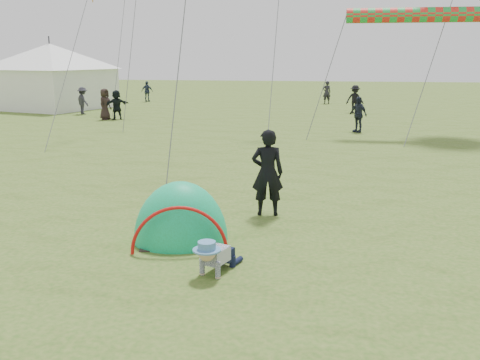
% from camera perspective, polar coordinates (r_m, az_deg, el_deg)
% --- Properties ---
extents(ground, '(140.00, 140.00, 0.00)m').
position_cam_1_polar(ground, '(9.32, -2.72, -8.84)').
color(ground, '#315B19').
extents(crawling_toddler, '(0.82, 0.97, 0.63)m').
position_cam_1_polar(crawling_toddler, '(8.79, -2.71, -8.00)').
color(crawling_toddler, black).
rests_on(crawling_toddler, ground).
extents(popup_tent, '(2.10, 1.87, 2.34)m').
position_cam_1_polar(popup_tent, '(10.45, -6.30, -6.44)').
color(popup_tent, '#179B4D').
rests_on(popup_tent, ground).
extents(standing_adult, '(0.76, 0.55, 1.93)m').
position_cam_1_polar(standing_adult, '(11.81, 2.94, 0.78)').
color(standing_adult, black).
rests_on(standing_adult, ground).
extents(event_marquee, '(8.28, 8.28, 4.63)m').
position_cam_1_polar(event_marquee, '(39.00, -19.46, 10.63)').
color(event_marquee, white).
rests_on(event_marquee, ground).
extents(crowd_person_1, '(1.05, 0.96, 1.75)m').
position_cam_1_polar(crowd_person_1, '(47.52, -13.43, 9.57)').
color(crowd_person_1, black).
rests_on(crowd_person_1, ground).
extents(crowd_person_3, '(1.22, 1.15, 1.66)m').
position_cam_1_polar(crowd_person_3, '(34.36, -16.42, 8.12)').
color(crowd_person_3, '#2B2A33').
rests_on(crowd_person_3, ground).
extents(crowd_person_5, '(1.45, 1.38, 1.64)m').
position_cam_1_polar(crowd_person_5, '(31.04, -13.04, 7.83)').
color(crowd_person_5, black).
rests_on(crowd_person_5, ground).
extents(crowd_person_8, '(0.98, 0.97, 1.66)m').
position_cam_1_polar(crowd_person_8, '(25.68, 12.48, 6.85)').
color(crowd_person_8, '#202535').
rests_on(crowd_person_8, ground).
extents(crowd_person_9, '(1.24, 0.91, 1.72)m').
position_cam_1_polar(crowd_person_9, '(34.62, 12.16, 8.44)').
color(crowd_person_9, black).
rests_on(crowd_person_9, ground).
extents(crowd_person_10, '(0.71, 0.94, 1.73)m').
position_cam_1_polar(crowd_person_10, '(31.04, -14.21, 7.84)').
color(crowd_person_10, black).
rests_on(crowd_person_10, ground).
extents(crowd_person_12, '(0.70, 0.56, 1.68)m').
position_cam_1_polar(crowd_person_12, '(41.01, 9.24, 9.21)').
color(crowd_person_12, black).
rests_on(crowd_person_12, ground).
extents(crowd_person_14, '(0.94, 0.40, 1.59)m').
position_cam_1_polar(crowd_person_14, '(42.91, -9.87, 9.29)').
color(crowd_person_14, '#29344B').
rests_on(crowd_person_14, ground).
extents(rainbow_tube_kite, '(6.11, 0.64, 0.64)m').
position_cam_1_polar(rainbow_tube_kite, '(25.07, 18.56, 16.35)').
color(rainbow_tube_kite, red).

